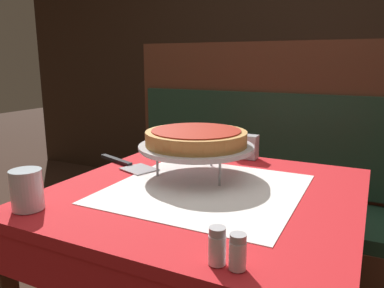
# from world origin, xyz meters

# --- Properties ---
(dining_table_front) EXTENTS (0.86, 0.86, 0.78)m
(dining_table_front) POSITION_xyz_m (0.00, 0.00, 0.69)
(dining_table_front) COLOR red
(dining_table_front) RESTS_ON ground_plane
(dining_table_rear) EXTENTS (0.79, 0.79, 0.79)m
(dining_table_rear) POSITION_xyz_m (0.14, 1.64, 0.68)
(dining_table_rear) COLOR red
(dining_table_rear) RESTS_ON ground_plane
(booth_bench) EXTENTS (1.79, 0.46, 1.24)m
(booth_bench) POSITION_xyz_m (0.10, 0.76, 0.36)
(booth_bench) COLOR #4C2819
(booth_bench) RESTS_ON ground_plane
(back_wall_panel) EXTENTS (6.00, 0.04, 2.40)m
(back_wall_panel) POSITION_xyz_m (0.00, 2.14, 1.20)
(back_wall_panel) COLOR black
(back_wall_panel) RESTS_ON ground_plane
(pizza_pan_stand) EXTENTS (0.37, 0.37, 0.10)m
(pizza_pan_stand) POSITION_xyz_m (-0.08, 0.10, 0.87)
(pizza_pan_stand) COLOR #ADADB2
(pizza_pan_stand) RESTS_ON dining_table_front
(deep_dish_pizza) EXTENTS (0.32, 0.32, 0.05)m
(deep_dish_pizza) POSITION_xyz_m (-0.08, 0.10, 0.91)
(deep_dish_pizza) COLOR #C68E47
(deep_dish_pizza) RESTS_ON pizza_pan_stand
(pizza_server) EXTENTS (0.29, 0.15, 0.01)m
(pizza_server) POSITION_xyz_m (-0.35, 0.10, 0.78)
(pizza_server) COLOR #BCBCC1
(pizza_server) RESTS_ON dining_table_front
(water_glass_near) EXTENTS (0.08, 0.08, 0.10)m
(water_glass_near) POSITION_xyz_m (-0.34, -0.34, 0.83)
(water_glass_near) COLOR silver
(water_glass_near) RESTS_ON dining_table_front
(salt_shaker) EXTENTS (0.03, 0.03, 0.07)m
(salt_shaker) POSITION_xyz_m (0.19, -0.37, 0.81)
(salt_shaker) COLOR silver
(salt_shaker) RESTS_ON dining_table_front
(pepper_shaker) EXTENTS (0.03, 0.03, 0.07)m
(pepper_shaker) POSITION_xyz_m (0.23, -0.37, 0.81)
(pepper_shaker) COLOR silver
(pepper_shaker) RESTS_ON dining_table_front
(napkin_holder) EXTENTS (0.10, 0.05, 0.09)m
(napkin_holder) POSITION_xyz_m (-0.01, 0.38, 0.82)
(napkin_holder) COLOR #B2B2B7
(napkin_holder) RESTS_ON dining_table_front
(condiment_caddy) EXTENTS (0.12, 0.12, 0.16)m
(condiment_caddy) POSITION_xyz_m (0.03, 1.57, 0.83)
(condiment_caddy) COLOR black
(condiment_caddy) RESTS_ON dining_table_rear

